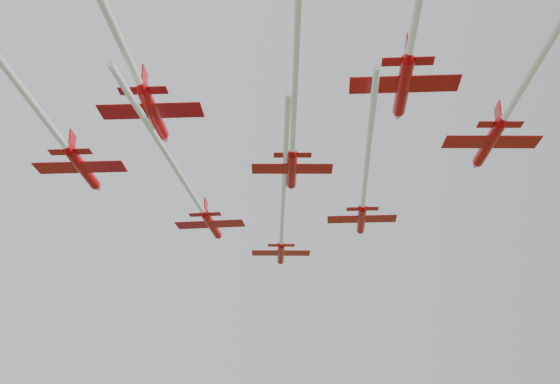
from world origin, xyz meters
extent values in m
cylinder|color=red|center=(8.22, 15.58, 54.91)|extent=(2.81, 7.85, 1.01)
cone|color=red|center=(9.33, 20.19, 54.91)|extent=(1.37, 1.85, 1.01)
cone|color=red|center=(7.18, 11.24, 54.91)|extent=(1.15, 1.29, 0.92)
ellipsoid|color=black|center=(8.65, 17.37, 55.28)|extent=(0.58, 0.94, 0.29)
cube|color=red|center=(8.05, 14.87, 54.68)|extent=(8.44, 4.22, 0.09)
cube|color=red|center=(7.38, 12.09, 54.91)|extent=(3.84, 1.94, 0.07)
cube|color=red|center=(7.43, 12.27, 55.92)|extent=(0.48, 1.63, 1.84)
cylinder|color=silver|center=(2.21, -9.41, 54.86)|extent=(10.23, 40.45, 0.55)
cylinder|color=red|center=(-3.63, 3.76, 54.17)|extent=(3.91, 7.89, 1.04)
cone|color=red|center=(-1.85, 8.31, 54.17)|extent=(1.59, 1.97, 1.04)
cone|color=red|center=(-5.30, -0.53, 54.17)|extent=(1.30, 1.41, 0.95)
ellipsoid|color=black|center=(-2.94, 5.52, 54.55)|extent=(0.70, 0.98, 0.30)
cube|color=red|center=(-3.91, 3.05, 53.93)|extent=(8.67, 5.34, 0.09)
cube|color=red|center=(-4.98, 0.31, 54.17)|extent=(3.95, 2.44, 0.08)
cube|color=red|center=(-4.91, 0.49, 55.21)|extent=(0.71, 1.62, 1.90)
cylinder|color=silver|center=(-11.57, -16.56, 54.12)|extent=(12.68, 31.30, 0.57)
cylinder|color=red|center=(14.68, 0.14, 55.21)|extent=(3.54, 8.16, 1.07)
cone|color=red|center=(16.21, 4.89, 55.21)|extent=(1.55, 1.99, 1.07)
cone|color=red|center=(13.24, -4.33, 55.21)|extent=(1.28, 1.40, 0.97)
ellipsoid|color=black|center=(15.28, 1.98, 55.60)|extent=(0.67, 1.00, 0.31)
cube|color=red|center=(14.44, -0.60, 54.97)|extent=(8.89, 5.01, 0.10)
cube|color=red|center=(13.52, -3.45, 55.21)|extent=(4.04, 2.30, 0.08)
cube|color=red|center=(13.58, -3.27, 56.28)|extent=(0.63, 1.69, 1.94)
cylinder|color=silver|center=(8.18, -20.00, 55.16)|extent=(10.34, 30.50, 0.58)
cylinder|color=red|center=(-19.39, -7.49, 55.38)|extent=(3.97, 9.10, 1.19)
cone|color=red|center=(-17.67, -2.20, 55.38)|extent=(1.73, 2.22, 1.19)
cone|color=red|center=(-21.01, -12.47, 55.38)|extent=(1.43, 1.57, 1.08)
ellipsoid|color=black|center=(-18.72, -5.44, 55.81)|extent=(0.75, 1.12, 0.35)
cube|color=red|center=(-19.65, -8.31, 55.11)|extent=(9.91, 5.61, 0.11)
cube|color=red|center=(-20.69, -11.50, 55.38)|extent=(4.51, 2.57, 0.09)
cube|color=red|center=(-20.62, -11.29, 56.57)|extent=(0.70, 1.88, 2.16)
cylinder|color=red|center=(1.88, -13.98, 54.77)|extent=(2.99, 8.10, 1.05)
cone|color=red|center=(3.07, -9.23, 54.77)|extent=(1.43, 1.92, 1.05)
cone|color=red|center=(0.75, -18.45, 54.77)|extent=(1.20, 1.34, 0.95)
ellipsoid|color=black|center=(2.34, -12.13, 55.15)|extent=(0.61, 0.97, 0.30)
cube|color=red|center=(1.69, -14.72, 54.53)|extent=(8.72, 4.45, 0.10)
cube|color=red|center=(0.97, -17.58, 54.77)|extent=(3.97, 2.04, 0.08)
cube|color=red|center=(1.02, -17.39, 55.82)|extent=(0.51, 1.68, 1.90)
cylinder|color=red|center=(21.49, -20.25, 57.24)|extent=(3.49, 9.51, 1.23)
cone|color=red|center=(22.88, -14.67, 57.24)|extent=(1.68, 2.25, 1.23)
cone|color=red|center=(20.18, -25.50, 57.24)|extent=(1.41, 1.57, 1.12)
ellipsoid|color=black|center=(22.03, -18.08, 57.69)|extent=(0.71, 1.14, 0.36)
cube|color=red|center=(21.27, -21.11, 56.96)|extent=(10.24, 5.19, 0.11)
cube|color=red|center=(20.43, -24.47, 57.24)|extent=(4.66, 2.38, 0.09)
cube|color=red|center=(20.49, -24.25, 58.47)|extent=(0.59, 1.98, 2.23)
cylinder|color=red|center=(-13.40, -21.92, 55.52)|extent=(3.86, 8.98, 1.17)
cone|color=red|center=(-11.74, -16.69, 55.52)|extent=(1.70, 2.18, 1.17)
cone|color=red|center=(-14.97, -26.84, 55.52)|extent=(1.40, 1.54, 1.06)
ellipsoid|color=black|center=(-12.76, -19.89, 55.95)|extent=(0.73, 1.10, 0.34)
cube|color=red|center=(-13.66, -22.73, 55.26)|extent=(9.77, 5.48, 0.11)
cube|color=red|center=(-14.66, -25.88, 55.52)|extent=(4.45, 2.51, 0.09)
cube|color=red|center=(-14.60, -25.68, 56.70)|extent=(0.68, 1.86, 2.13)
cylinder|color=red|center=(8.03, -29.50, 57.09)|extent=(3.97, 9.31, 1.21)
cone|color=red|center=(9.74, -24.07, 57.09)|extent=(1.75, 2.26, 1.21)
cone|color=red|center=(6.43, -34.60, 57.09)|extent=(1.45, 1.59, 1.10)
ellipsoid|color=black|center=(8.69, -27.39, 57.53)|extent=(0.76, 1.14, 0.35)
cube|color=red|center=(7.77, -30.34, 56.82)|extent=(10.13, 5.65, 0.11)
cube|color=red|center=(6.75, -33.60, 57.09)|extent=(4.61, 2.59, 0.09)
cube|color=red|center=(6.81, -33.39, 58.31)|extent=(0.70, 1.93, 2.21)
camera|label=1|loc=(-17.80, -86.30, 22.75)|focal=50.00mm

